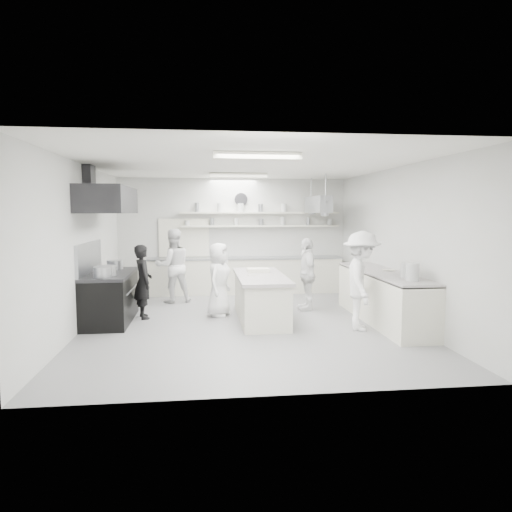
{
  "coord_description": "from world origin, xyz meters",
  "views": [
    {
      "loc": [
        -0.81,
        -8.51,
        2.13
      ],
      "look_at": [
        0.26,
        0.6,
        1.23
      ],
      "focal_mm": 31.79,
      "sensor_mm": 36.0,
      "label": 1
    }
  ],
  "objects": [
    {
      "name": "bowl_island_b",
      "position": [
        0.13,
        0.2,
        0.87
      ],
      "size": [
        0.21,
        0.21,
        0.06
      ],
      "primitive_type": "imported",
      "rotation": [
        0.0,
        0.0,
        -0.14
      ],
      "color": "silver",
      "rests_on": "prep_island"
    },
    {
      "name": "ceiling",
      "position": [
        0.0,
        0.0,
        3.01
      ],
      "size": [
        6.0,
        7.0,
        0.02
      ],
      "primitive_type": "cube",
      "color": "white",
      "rests_on": "wall_back"
    },
    {
      "name": "cook_stove",
      "position": [
        -2.0,
        0.63,
        0.74
      ],
      "size": [
        0.5,
        0.62,
        1.48
      ],
      "primitive_type": "imported",
      "rotation": [
        0.0,
        0.0,
        1.88
      ],
      "color": "black",
      "rests_on": "floor"
    },
    {
      "name": "right_counter",
      "position": [
        2.65,
        -0.2,
        0.47
      ],
      "size": [
        0.74,
        3.3,
        0.94
      ],
      "primitive_type": "cube",
      "color": "silver",
      "rests_on": "floor"
    },
    {
      "name": "bowl_island_a",
      "position": [
        0.22,
        0.81,
        0.87
      ],
      "size": [
        0.3,
        0.3,
        0.07
      ],
      "primitive_type": "imported",
      "rotation": [
        0.0,
        0.0,
        -0.12
      ],
      "color": "#9EA1A8",
      "rests_on": "prep_island"
    },
    {
      "name": "exhaust_hood",
      "position": [
        -2.6,
        0.4,
        2.35
      ],
      "size": [
        0.85,
        2.0,
        0.5
      ],
      "primitive_type": "cube",
      "color": "#28282B",
      "rests_on": "wall_left"
    },
    {
      "name": "wall_left",
      "position": [
        -3.0,
        0.0,
        1.5
      ],
      "size": [
        0.04,
        7.0,
        3.0
      ],
      "primitive_type": "cube",
      "color": "silver",
      "rests_on": "floor"
    },
    {
      "name": "cook_island_right",
      "position": [
        1.42,
        1.01,
        0.78
      ],
      "size": [
        0.39,
        0.92,
        1.57
      ],
      "primitive_type": "imported",
      "rotation": [
        0.0,
        0.0,
        -1.58
      ],
      "color": "white",
      "rests_on": "floor"
    },
    {
      "name": "floor",
      "position": [
        0.0,
        0.0,
        -0.01
      ],
      "size": [
        6.0,
        7.0,
        0.02
      ],
      "primitive_type": "cube",
      "color": "#98989A",
      "rests_on": "ground"
    },
    {
      "name": "wall_right",
      "position": [
        3.0,
        0.0,
        1.5
      ],
      "size": [
        0.04,
        7.0,
        3.0
      ],
      "primitive_type": "cube",
      "color": "silver",
      "rests_on": "floor"
    },
    {
      "name": "pot_rack",
      "position": [
        2.0,
        2.4,
        2.3
      ],
      "size": [
        0.3,
        1.6,
        0.4
      ],
      "primitive_type": "cube",
      "color": "#9EA1A8",
      "rests_on": "ceiling"
    },
    {
      "name": "cook_right",
      "position": [
        2.02,
        -0.73,
        0.89
      ],
      "size": [
        0.94,
        1.29,
        1.79
      ],
      "primitive_type": "imported",
      "rotation": [
        0.0,
        0.0,
        1.31
      ],
      "color": "white",
      "rests_on": "floor"
    },
    {
      "name": "prep_island",
      "position": [
        0.31,
        0.25,
        0.42
      ],
      "size": [
        0.85,
        2.28,
        0.84
      ],
      "primitive_type": "cube",
      "rotation": [
        0.0,
        0.0,
        0.0
      ],
      "color": "silver",
      "rests_on": "floor"
    },
    {
      "name": "cook_back",
      "position": [
        -1.51,
        2.18,
        0.87
      ],
      "size": [
        0.99,
        0.87,
        1.73
      ],
      "primitive_type": "imported",
      "rotation": [
        0.0,
        0.0,
        -2.85
      ],
      "color": "white",
      "rests_on": "floor"
    },
    {
      "name": "stove_pot",
      "position": [
        -2.6,
        -0.01,
        1.03
      ],
      "size": [
        0.41,
        0.41,
        0.23
      ],
      "primitive_type": "cylinder",
      "color": "#9EA1A8",
      "rests_on": "stove"
    },
    {
      "name": "bowl_right",
      "position": [
        2.79,
        -0.07,
        0.97
      ],
      "size": [
        0.26,
        0.26,
        0.06
      ],
      "primitive_type": "imported",
      "rotation": [
        0.0,
        0.0,
        -0.06
      ],
      "color": "silver",
      "rests_on": "right_counter"
    },
    {
      "name": "pass_through_window",
      "position": [
        -1.3,
        3.48,
        1.45
      ],
      "size": [
        1.3,
        0.04,
        1.0
      ],
      "primitive_type": "cube",
      "color": "black",
      "rests_on": "wall_back"
    },
    {
      "name": "cook_island_left",
      "position": [
        -0.5,
        0.64,
        0.75
      ],
      "size": [
        0.73,
        0.86,
        1.5
      ],
      "primitive_type": "imported",
      "rotation": [
        0.0,
        0.0,
        1.16
      ],
      "color": "white",
      "rests_on": "floor"
    },
    {
      "name": "shelf_lower",
      "position": [
        0.7,
        3.37,
        1.75
      ],
      "size": [
        4.2,
        0.26,
        0.04
      ],
      "primitive_type": "cube",
      "color": "silver",
      "rests_on": "wall_back"
    },
    {
      "name": "back_counter",
      "position": [
        0.3,
        3.2,
        0.46
      ],
      "size": [
        5.0,
        0.6,
        0.92
      ],
      "primitive_type": "cube",
      "color": "silver",
      "rests_on": "floor"
    },
    {
      "name": "light_fixture_front",
      "position": [
        0.0,
        -1.8,
        2.94
      ],
      "size": [
        1.3,
        0.25,
        0.1
      ],
      "primitive_type": "cube",
      "color": "silver",
      "rests_on": "ceiling"
    },
    {
      "name": "wall_back",
      "position": [
        0.0,
        3.5,
        1.5
      ],
      "size": [
        6.0,
        0.04,
        3.0
      ],
      "primitive_type": "cube",
      "color": "silver",
      "rests_on": "floor"
    },
    {
      "name": "shelf_upper",
      "position": [
        0.7,
        3.37,
        2.1
      ],
      "size": [
        4.2,
        0.26,
        0.04
      ],
      "primitive_type": "cube",
      "color": "silver",
      "rests_on": "wall_back"
    },
    {
      "name": "wall_clock",
      "position": [
        0.2,
        3.46,
        2.45
      ],
      "size": [
        0.32,
        0.05,
        0.32
      ],
      "primitive_type": "cylinder",
      "rotation": [
        1.57,
        0.0,
        0.0
      ],
      "color": "silver",
      "rests_on": "wall_back"
    },
    {
      "name": "light_fixture_rear",
      "position": [
        0.0,
        1.8,
        2.94
      ],
      "size": [
        1.3,
        0.25,
        0.1
      ],
      "primitive_type": "cube",
      "color": "silver",
      "rests_on": "ceiling"
    },
    {
      "name": "stove",
      "position": [
        -2.6,
        0.4,
        0.45
      ],
      "size": [
        0.8,
        1.8,
        0.9
      ],
      "primitive_type": "cube",
      "color": "black",
      "rests_on": "floor"
    },
    {
      "name": "wall_front",
      "position": [
        0.0,
        -3.5,
        1.5
      ],
      "size": [
        6.0,
        0.04,
        3.0
      ],
      "primitive_type": "cube",
      "color": "silver",
      "rests_on": "floor"
    }
  ]
}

